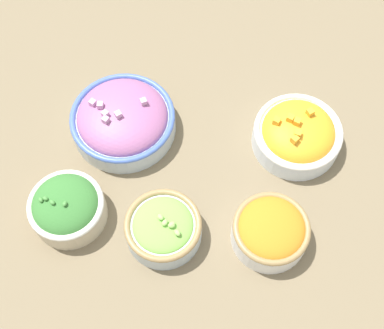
{
  "coord_description": "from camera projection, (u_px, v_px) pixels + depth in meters",
  "views": [
    {
      "loc": [
        0.12,
        -0.45,
        0.93
      ],
      "look_at": [
        0.0,
        0.0,
        0.03
      ],
      "focal_mm": 50.0,
      "sensor_mm": 36.0,
      "label": 1
    }
  ],
  "objects": [
    {
      "name": "ground_plane",
      "position": [
        192.0,
        172.0,
        1.04
      ],
      "size": [
        3.0,
        3.0,
        0.0
      ],
      "primitive_type": "plane",
      "color": "#75664C"
    },
    {
      "name": "bowl_lettuce",
      "position": [
        163.0,
        228.0,
        0.96
      ],
      "size": [
        0.14,
        0.14,
        0.07
      ],
      "color": "#B2C1CC",
      "rests_on": "ground_plane"
    },
    {
      "name": "bowl_red_onion",
      "position": [
        123.0,
        119.0,
        1.06
      ],
      "size": [
        0.21,
        0.21,
        0.09
      ],
      "color": "#B2C1CC",
      "rests_on": "ground_plane"
    },
    {
      "name": "bowl_carrots",
      "position": [
        271.0,
        231.0,
        0.95
      ],
      "size": [
        0.14,
        0.14,
        0.07
      ],
      "color": "white",
      "rests_on": "ground_plane"
    },
    {
      "name": "bowl_squash",
      "position": [
        297.0,
        134.0,
        1.04
      ],
      "size": [
        0.17,
        0.17,
        0.09
      ],
      "color": "silver",
      "rests_on": "ground_plane"
    },
    {
      "name": "bowl_broccoli",
      "position": [
        67.0,
        207.0,
        0.97
      ],
      "size": [
        0.14,
        0.14,
        0.08
      ],
      "color": "beige",
      "rests_on": "ground_plane"
    }
  ]
}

